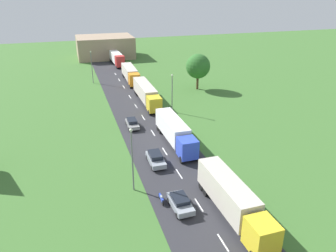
{
  "coord_description": "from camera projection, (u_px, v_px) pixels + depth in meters",
  "views": [
    {
      "loc": [
        -12.09,
        -9.8,
        22.56
      ],
      "look_at": [
        1.73,
        35.28,
        2.2
      ],
      "focal_mm": 35.4,
      "sensor_mm": 36.0,
      "label": 1
    }
  ],
  "objects": [
    {
      "name": "car_third",
      "position": [
        156.0,
        158.0,
        44.58
      ],
      "size": [
        1.94,
        4.47,
        1.56
      ],
      "color": "#8C939E",
      "rests_on": "road"
    },
    {
      "name": "tree_oak",
      "position": [
        198.0,
        66.0,
        74.73
      ],
      "size": [
        5.53,
        5.53,
        8.11
      ],
      "color": "#513823",
      "rests_on": "ground"
    },
    {
      "name": "truck_fifth",
      "position": [
        117.0,
        58.0,
        98.98
      ],
      "size": [
        2.83,
        12.23,
        3.53
      ],
      "color": "red",
      "rests_on": "road"
    },
    {
      "name": "distant_building",
      "position": [
        105.0,
        47.0,
        108.83
      ],
      "size": [
        17.87,
        13.6,
        6.75
      ],
      "primitive_type": "cube",
      "color": "#9E846B",
      "rests_on": "ground"
    },
    {
      "name": "car_fourth",
      "position": [
        132.0,
        123.0,
        55.99
      ],
      "size": [
        1.78,
        4.17,
        1.4
      ],
      "color": "gray",
      "rests_on": "road"
    },
    {
      "name": "truck_third",
      "position": [
        146.0,
        93.0,
        67.17
      ],
      "size": [
        2.61,
        15.12,
        3.55
      ],
      "color": "yellow",
      "rests_on": "road"
    },
    {
      "name": "road",
      "position": [
        180.0,
        175.0,
        42.29
      ],
      "size": [
        10.0,
        140.0,
        0.06
      ],
      "primitive_type": "cube",
      "color": "#2B2B30",
      "rests_on": "ground"
    },
    {
      "name": "truck_lead",
      "position": [
        233.0,
        199.0,
        33.91
      ],
      "size": [
        2.71,
        13.04,
        3.74
      ],
      "color": "yellow",
      "rests_on": "road"
    },
    {
      "name": "car_second",
      "position": [
        180.0,
        203.0,
        35.7
      ],
      "size": [
        2.02,
        4.07,
        1.42
      ],
      "color": "#8C939E",
      "rests_on": "road"
    },
    {
      "name": "lamppost_second",
      "position": [
        132.0,
        157.0,
        37.6
      ],
      "size": [
        0.36,
        0.36,
        7.94
      ],
      "color": "slate",
      "rests_on": "ground"
    },
    {
      "name": "lamppost_third",
      "position": [
        172.0,
        91.0,
        61.6
      ],
      "size": [
        0.36,
        0.36,
        7.31
      ],
      "color": "slate",
      "rests_on": "ground"
    },
    {
      "name": "truck_second",
      "position": [
        175.0,
        131.0,
        49.83
      ],
      "size": [
        2.64,
        12.88,
        3.57
      ],
      "color": "blue",
      "rests_on": "road"
    },
    {
      "name": "motorcycle_courier",
      "position": [
        161.0,
        198.0,
        36.89
      ],
      "size": [
        0.28,
        1.94,
        0.91
      ],
      "color": "black",
      "rests_on": "road"
    },
    {
      "name": "truck_fourth",
      "position": [
        130.0,
        74.0,
        81.87
      ],
      "size": [
        2.76,
        13.03,
        3.4
      ],
      "color": "orange",
      "rests_on": "road"
    },
    {
      "name": "lamppost_fourth",
      "position": [
        92.0,
        65.0,
        79.74
      ],
      "size": [
        0.36,
        0.36,
        7.82
      ],
      "color": "slate",
      "rests_on": "ground"
    },
    {
      "name": "lane_marking_centre",
      "position": [
        190.0,
        191.0,
        38.89
      ],
      "size": [
        0.16,
        118.96,
        0.01
      ],
      "color": "white",
      "rests_on": "road"
    }
  ]
}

